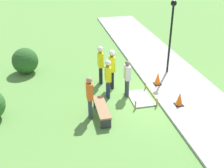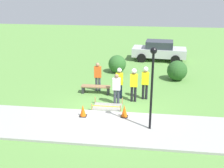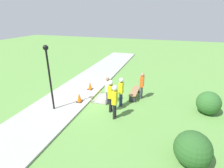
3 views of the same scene
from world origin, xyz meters
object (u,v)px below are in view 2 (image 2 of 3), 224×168
(traffic_cone_near_patch, at_px, (83,111))
(worker_trainee, at_px, (145,80))
(bystander_in_gray_shirt, at_px, (117,87))
(parked_car_silver, at_px, (159,50))
(traffic_cone_far_patch, at_px, (124,111))
(worker_assistant, at_px, (119,80))
(lamppost_near, at_px, (152,77))
(worker_supervisor, at_px, (134,82))
(park_bench, at_px, (96,88))
(bystander_in_orange_shirt, at_px, (98,75))

(traffic_cone_near_patch, height_order, worker_trainee, worker_trainee)
(bystander_in_gray_shirt, bearing_deg, parked_car_silver, 75.32)
(traffic_cone_far_patch, bearing_deg, traffic_cone_near_patch, -174.61)
(worker_assistant, height_order, parked_car_silver, worker_assistant)
(lamppost_near, bearing_deg, worker_supervisor, 105.99)
(worker_assistant, bearing_deg, traffic_cone_far_patch, -78.46)
(traffic_cone_near_patch, height_order, park_bench, traffic_cone_near_patch)
(bystander_in_gray_shirt, bearing_deg, worker_assistant, 86.09)
(park_bench, bearing_deg, worker_assistant, -21.23)
(park_bench, xyz_separation_m, parked_car_silver, (3.85, 8.05, 0.52))
(worker_assistant, bearing_deg, lamppost_near, -63.86)
(worker_trainee, relative_size, parked_car_silver, 0.42)
(worker_trainee, distance_m, lamppost_near, 3.80)
(traffic_cone_near_patch, distance_m, worker_trainee, 4.02)
(traffic_cone_far_patch, xyz_separation_m, bystander_in_orange_shirt, (-1.89, 3.49, 0.59))
(traffic_cone_near_patch, xyz_separation_m, worker_supervisor, (2.27, 2.31, 0.75))
(traffic_cone_near_patch, xyz_separation_m, bystander_in_orange_shirt, (0.07, 3.67, 0.60))
(park_bench, xyz_separation_m, worker_supervisor, (2.25, -0.92, 0.81))
(worker_trainee, relative_size, lamppost_near, 0.52)
(traffic_cone_far_patch, relative_size, parked_car_silver, 0.13)
(traffic_cone_near_patch, bearing_deg, parked_car_silver, 71.08)
(bystander_in_gray_shirt, bearing_deg, worker_trainee, 30.99)
(bystander_in_gray_shirt, bearing_deg, bystander_in_orange_shirt, 125.80)
(parked_car_silver, bearing_deg, worker_supervisor, -95.76)
(bystander_in_orange_shirt, height_order, parked_car_silver, bystander_in_orange_shirt)
(worker_assistant, xyz_separation_m, parked_car_silver, (2.42, 8.60, -0.21))
(worker_supervisor, bearing_deg, worker_trainee, 34.68)
(traffic_cone_far_patch, bearing_deg, worker_trainee, 70.36)
(parked_car_silver, bearing_deg, lamppost_near, -88.99)
(traffic_cone_near_patch, height_order, traffic_cone_far_patch, traffic_cone_far_patch)
(traffic_cone_far_patch, relative_size, park_bench, 0.35)
(traffic_cone_near_patch, bearing_deg, traffic_cone_far_patch, 5.39)
(traffic_cone_near_patch, xyz_separation_m, worker_assistant, (1.45, 2.68, 0.67))
(worker_trainee, distance_m, bystander_in_orange_shirt, 2.96)
(lamppost_near, distance_m, parked_car_silver, 12.22)
(worker_supervisor, bearing_deg, bystander_in_orange_shirt, 148.18)
(park_bench, bearing_deg, traffic_cone_near_patch, -90.34)
(worker_assistant, height_order, bystander_in_orange_shirt, worker_assistant)
(bystander_in_orange_shirt, bearing_deg, bystander_in_gray_shirt, -54.20)
(park_bench, height_order, lamppost_near, lamppost_near)
(park_bench, distance_m, lamppost_near, 5.56)
(traffic_cone_far_patch, bearing_deg, bystander_in_gray_shirt, 108.88)
(park_bench, bearing_deg, bystander_in_gray_shirt, -45.41)
(parked_car_silver, bearing_deg, park_bench, -111.20)
(bystander_in_orange_shirt, height_order, bystander_in_gray_shirt, bystander_in_orange_shirt)
(traffic_cone_far_patch, relative_size, worker_supervisor, 0.32)
(bystander_in_orange_shirt, distance_m, bystander_in_gray_shirt, 2.26)
(park_bench, height_order, worker_supervisor, worker_supervisor)
(traffic_cone_far_patch, height_order, park_bench, traffic_cone_far_patch)
(worker_assistant, height_order, bystander_in_gray_shirt, worker_assistant)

